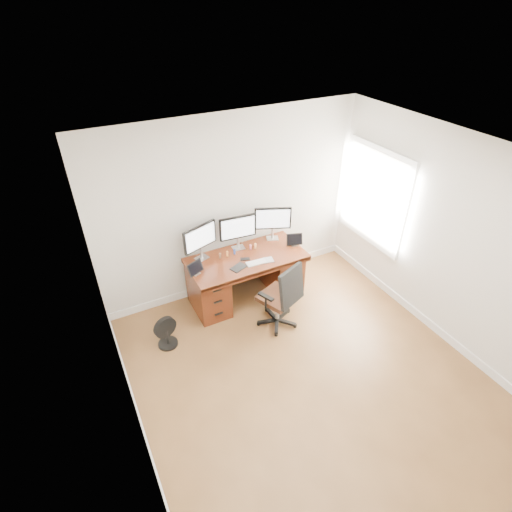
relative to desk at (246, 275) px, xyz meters
name	(u,v)px	position (x,y,z in m)	size (l,w,h in m)	color
ground	(313,382)	(0.00, -1.83, -0.40)	(4.50, 4.50, 0.00)	brown
back_wall	(232,207)	(0.00, 0.42, 0.95)	(4.00, 0.10, 2.70)	silver
right_wall	(452,243)	(2.00, -1.72, 0.95)	(0.10, 4.50, 2.70)	silver
desk	(246,275)	(0.00, 0.00, 0.00)	(1.70, 0.80, 0.75)	#4F200F
office_chair	(280,306)	(0.15, -0.76, -0.07)	(0.71, 0.71, 1.02)	black
floor_fan	(166,333)	(-1.38, -0.42, -0.18)	(0.31, 0.26, 0.45)	black
monitor_left	(200,238)	(-0.58, 0.24, 0.68)	(0.53, 0.21, 0.53)	silver
monitor_center	(238,229)	(0.00, 0.24, 0.68)	(0.55, 0.16, 0.53)	silver
monitor_right	(273,219)	(0.58, 0.24, 0.68)	(0.52, 0.25, 0.53)	silver
tablet_left	(196,269)	(-0.78, -0.08, 0.43)	(0.25, 0.16, 0.19)	silver
tablet_right	(295,240)	(0.78, -0.08, 0.43)	(0.25, 0.14, 0.19)	silver
keyboard	(256,263)	(0.05, -0.23, 0.36)	(0.28, 0.12, 0.01)	white
trackpad	(268,260)	(0.24, -0.25, 0.35)	(0.14, 0.14, 0.01)	#B6B8BD
drawing_tablet	(239,267)	(-0.21, -0.22, 0.35)	(0.23, 0.14, 0.01)	black
phone	(245,259)	(-0.04, -0.07, 0.35)	(0.14, 0.07, 0.01)	black
figurine_brown	(220,255)	(-0.35, 0.12, 0.40)	(0.04, 0.04, 0.09)	brown
figurine_orange	(227,253)	(-0.23, 0.12, 0.40)	(0.04, 0.04, 0.09)	#E69544
figurine_blue	(234,251)	(-0.12, 0.12, 0.40)	(0.04, 0.04, 0.09)	#4B6CDC
figurine_pink	(250,247)	(0.14, 0.12, 0.40)	(0.04, 0.04, 0.09)	pink
figurine_yellow	(255,245)	(0.22, 0.12, 0.40)	(0.04, 0.04, 0.09)	#E5BB74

